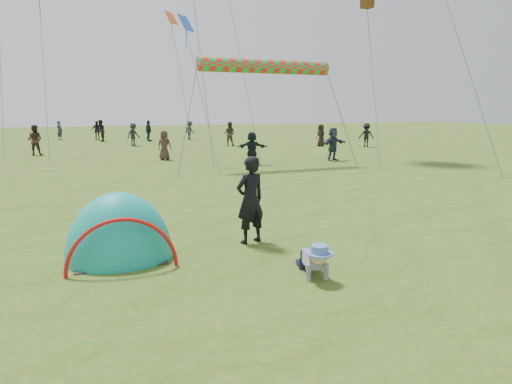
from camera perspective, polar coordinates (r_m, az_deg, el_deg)
name	(u,v)px	position (r m, az deg, el deg)	size (l,w,h in m)	color
ground	(286,294)	(7.01, 3.81, -12.64)	(140.00, 140.00, 0.00)	#26561B
crawling_toddler	(315,259)	(7.63, 7.37, -8.26)	(0.56, 0.81, 0.62)	black
popup_tent	(120,259)	(8.89, -16.60, -8.00)	(1.93, 1.59, 2.50)	#00847A
standing_adult	(250,200)	(9.28, -0.72, -1.01)	(0.66, 0.43, 1.80)	black
crowd_person_1	(101,131)	(40.55, -18.86, 7.27)	(0.87, 0.68, 1.80)	black
crowd_person_3	(366,135)	(33.95, 13.62, 6.94)	(1.10, 0.63, 1.70)	black
crowd_person_4	(164,145)	(25.01, -11.38, 5.75)	(0.77, 0.50, 1.58)	#372623
crowd_person_5	(333,144)	(24.68, 9.60, 5.95)	(1.63, 0.52, 1.76)	#282F40
crowd_person_6	(60,130)	(43.78, -23.35, 7.07)	(0.60, 0.40, 1.65)	#292B30
crowd_person_7	(35,140)	(30.04, -25.93, 5.86)	(0.87, 0.68, 1.79)	#372521
crowd_person_8	(149,131)	(39.73, -13.28, 7.46)	(1.03, 0.43, 1.76)	black
crowd_person_9	(190,130)	(41.13, -8.28, 7.64)	(1.06, 0.61, 1.64)	#27282E
crowd_person_10	(321,135)	(33.77, 8.12, 7.02)	(0.78, 0.51, 1.60)	black
crowd_person_11	(252,148)	(22.52, -0.50, 5.50)	(1.50, 0.48, 1.62)	black
crowd_person_13	(229,134)	(34.02, -3.33, 7.28)	(0.86, 0.67, 1.77)	#3E3129
crowd_person_14	(97,130)	(42.51, -19.23, 7.27)	(0.97, 0.41, 1.66)	black
crowd_person_15	(133,135)	(35.01, -15.08, 6.95)	(1.08, 0.62, 1.67)	#21222B
rainbow_tube_kite	(265,66)	(21.87, 1.17, 15.42)	(0.64, 0.64, 6.47)	red
diamond_kite_4	(186,23)	(24.24, -8.77, 20.15)	(0.93, 0.93, 0.00)	blue
diamond_kite_7	(171,18)	(36.71, -10.54, 20.59)	(1.11, 1.11, 0.00)	#FC561B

